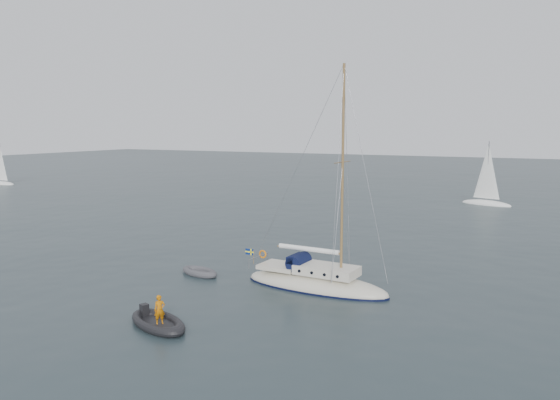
% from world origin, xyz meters
% --- Properties ---
extents(ground, '(300.00, 300.00, 0.00)m').
position_xyz_m(ground, '(0.00, 0.00, 0.00)').
color(ground, black).
rests_on(ground, ground).
extents(sailboat, '(9.20, 2.76, 13.11)m').
position_xyz_m(sailboat, '(-0.67, 2.15, 0.99)').
color(sailboat, beige).
rests_on(sailboat, ground).
extents(dinghy, '(2.88, 1.30, 0.41)m').
position_xyz_m(dinghy, '(-8.28, 1.48, 0.18)').
color(dinghy, '#49494D').
rests_on(dinghy, ground).
extents(rib, '(3.87, 1.76, 1.56)m').
position_xyz_m(rib, '(-4.81, -6.76, 0.24)').
color(rib, black).
rests_on(rib, ground).
extents(distant_yacht_c, '(6.03, 3.22, 7.99)m').
position_xyz_m(distant_yacht_c, '(4.02, 42.57, 3.42)').
color(distant_yacht_c, white).
rests_on(distant_yacht_c, ground).
extents(distant_yacht_a, '(5.31, 2.83, 7.04)m').
position_xyz_m(distant_yacht_a, '(-68.31, 31.86, 3.01)').
color(distant_yacht_a, white).
rests_on(distant_yacht_a, ground).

